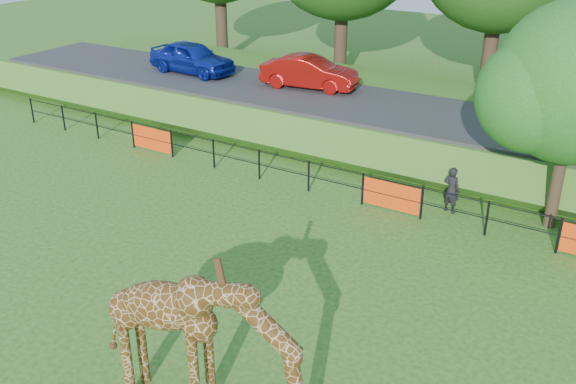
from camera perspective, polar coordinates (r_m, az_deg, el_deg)
name	(u,v)px	position (r m, az deg, el deg)	size (l,w,h in m)	color
ground	(146,308)	(16.22, -12.53, -10.07)	(90.00, 90.00, 0.00)	#265E17
giraffe	(207,346)	(12.26, -7.25, -13.46)	(4.38, 0.80, 3.13)	#4E2E10
perimeter_fence	(309,176)	(21.58, 1.84, 1.41)	(28.07, 0.10, 1.10)	black
embankment	(396,114)	(27.91, 9.54, 6.82)	(40.00, 9.00, 1.30)	#265E17
road	(382,107)	(26.38, 8.39, 7.45)	(40.00, 5.00, 0.12)	#303033
car_blue	(192,57)	(31.36, -8.53, 11.75)	(1.76, 4.38, 1.49)	#162AB5
car_red	(309,72)	(28.49, 1.91, 10.59)	(1.48, 4.24, 1.40)	#AC0F0C
visitor	(452,190)	(20.71, 14.34, 0.19)	(0.55, 0.36, 1.52)	black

